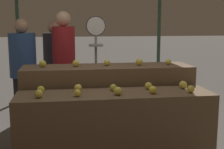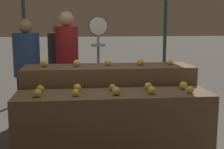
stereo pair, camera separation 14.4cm
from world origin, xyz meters
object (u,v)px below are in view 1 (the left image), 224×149
(person_vendor_at_scale, at_px, (64,59))
(person_customer_right, at_px, (54,61))
(person_customer_left, at_px, (23,66))
(produce_scale, at_px, (96,49))

(person_vendor_at_scale, relative_size, person_customer_right, 1.09)
(person_vendor_at_scale, height_order, person_customer_left, person_vendor_at_scale)
(produce_scale, height_order, person_vendor_at_scale, person_vendor_at_scale)
(produce_scale, height_order, person_customer_right, produce_scale)
(person_vendor_at_scale, distance_m, person_customer_right, 0.70)
(produce_scale, bearing_deg, person_customer_right, 120.85)
(produce_scale, xyz_separation_m, person_vendor_at_scale, (-0.45, 0.35, -0.19))
(produce_scale, bearing_deg, person_customer_left, 159.82)
(person_customer_left, distance_m, person_customer_right, 0.78)
(person_customer_right, bearing_deg, person_customer_left, 48.34)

